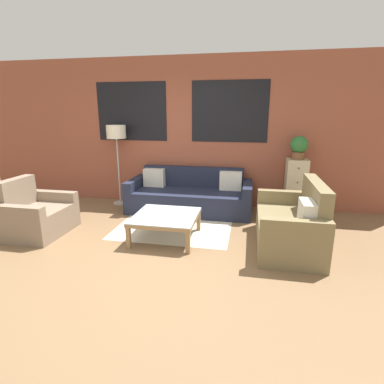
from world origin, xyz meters
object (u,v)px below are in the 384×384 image
(couch_dark, at_px, (190,196))
(coffee_table, at_px, (166,218))
(settee_vintage, at_px, (292,225))
(armchair_corner, at_px, (36,216))
(floor_lamp, at_px, (116,136))
(drawer_cabinet, at_px, (295,187))
(potted_plant, at_px, (299,147))

(couch_dark, bearing_deg, coffee_table, -93.82)
(settee_vintage, bearing_deg, couch_dark, 142.58)
(couch_dark, height_order, settee_vintage, settee_vintage)
(coffee_table, bearing_deg, couch_dark, 86.18)
(settee_vintage, bearing_deg, armchair_corner, -176.46)
(coffee_table, bearing_deg, floor_lamp, 132.42)
(couch_dark, distance_m, coffee_table, 1.34)
(couch_dark, height_order, armchair_corner, armchair_corner)
(coffee_table, distance_m, drawer_cabinet, 2.52)
(couch_dark, xyz_separation_m, floor_lamp, (-1.48, 0.19, 1.07))
(drawer_cabinet, bearing_deg, couch_dark, -173.44)
(armchair_corner, height_order, floor_lamp, floor_lamp)
(potted_plant, bearing_deg, settee_vintage, -98.57)
(drawer_cabinet, relative_size, potted_plant, 2.45)
(settee_vintage, xyz_separation_m, potted_plant, (0.22, 1.49, 0.90))
(couch_dark, height_order, potted_plant, potted_plant)
(settee_vintage, relative_size, drawer_cabinet, 1.46)
(settee_vintage, bearing_deg, potted_plant, 81.43)
(couch_dark, distance_m, potted_plant, 2.12)
(floor_lamp, height_order, drawer_cabinet, floor_lamp)
(armchair_corner, bearing_deg, drawer_cabinet, 23.46)
(couch_dark, relative_size, armchair_corner, 2.39)
(couch_dark, distance_m, settee_vintage, 2.09)
(armchair_corner, xyz_separation_m, floor_lamp, (0.60, 1.69, 1.07))
(drawer_cabinet, bearing_deg, armchair_corner, -156.54)
(couch_dark, xyz_separation_m, armchair_corner, (-2.08, -1.50, 0.00))
(coffee_table, height_order, potted_plant, potted_plant)
(couch_dark, xyz_separation_m, drawer_cabinet, (1.88, 0.22, 0.22))
(floor_lamp, xyz_separation_m, drawer_cabinet, (3.36, 0.03, -0.85))
(settee_vintage, xyz_separation_m, drawer_cabinet, (0.22, 1.49, 0.19))
(settee_vintage, distance_m, coffee_table, 1.75)
(potted_plant, bearing_deg, couch_dark, -173.44)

